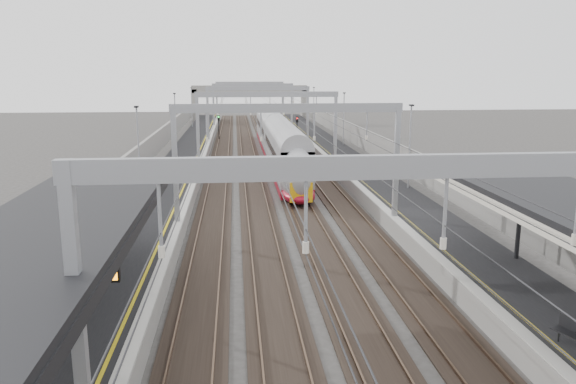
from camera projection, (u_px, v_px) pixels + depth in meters
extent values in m
cube|color=black|center=(183.00, 165.00, 54.20)|extent=(4.00, 120.00, 1.00)
cube|color=black|center=(346.00, 163.00, 55.67)|extent=(4.00, 120.00, 1.00)
cube|color=black|center=(220.00, 169.00, 54.62)|extent=(2.40, 140.00, 0.08)
cube|color=brown|center=(212.00, 169.00, 54.53)|extent=(0.07, 140.00, 0.14)
cube|color=brown|center=(227.00, 168.00, 54.66)|extent=(0.07, 140.00, 0.14)
cube|color=black|center=(251.00, 169.00, 54.89)|extent=(2.40, 140.00, 0.08)
cube|color=brown|center=(243.00, 168.00, 54.81)|extent=(0.07, 140.00, 0.14)
cube|color=brown|center=(258.00, 168.00, 54.94)|extent=(0.07, 140.00, 0.14)
cube|color=black|center=(281.00, 168.00, 55.17)|extent=(2.40, 140.00, 0.08)
cube|color=brown|center=(274.00, 168.00, 55.08)|extent=(0.07, 140.00, 0.14)
cube|color=brown|center=(288.00, 167.00, 55.22)|extent=(0.07, 140.00, 0.14)
cube|color=black|center=(311.00, 168.00, 55.44)|extent=(2.40, 140.00, 0.08)
cube|color=brown|center=(304.00, 167.00, 55.36)|extent=(0.07, 140.00, 0.14)
cube|color=brown|center=(319.00, 167.00, 55.49)|extent=(0.07, 140.00, 0.14)
cube|color=gray|center=(77.00, 316.00, 11.69)|extent=(0.28, 0.28, 6.60)
cube|color=gray|center=(378.00, 167.00, 11.64)|extent=(13.00, 0.25, 0.50)
cube|color=gray|center=(175.00, 164.00, 31.17)|extent=(0.28, 0.28, 6.60)
cube|color=gray|center=(396.00, 161.00, 32.33)|extent=(0.28, 0.28, 6.60)
cube|color=gray|center=(288.00, 108.00, 31.11)|extent=(13.00, 0.25, 0.50)
cube|color=gray|center=(198.00, 129.00, 50.64)|extent=(0.28, 0.28, 6.60)
cube|color=gray|center=(335.00, 128.00, 51.80)|extent=(0.28, 0.28, 6.60)
cube|color=gray|center=(267.00, 94.00, 50.59)|extent=(13.00, 0.25, 0.50)
cube|color=gray|center=(208.00, 113.00, 70.12)|extent=(0.28, 0.28, 6.60)
cube|color=gray|center=(308.00, 113.00, 71.28)|extent=(0.28, 0.28, 6.60)
cube|color=gray|center=(258.00, 88.00, 70.06)|extent=(13.00, 0.25, 0.50)
cube|color=gray|center=(213.00, 104.00, 89.59)|extent=(0.28, 0.28, 6.60)
cube|color=gray|center=(292.00, 104.00, 90.75)|extent=(0.28, 0.28, 6.60)
cube|color=gray|center=(253.00, 85.00, 89.54)|extent=(13.00, 0.25, 0.50)
cube|color=gray|center=(217.00, 99.00, 107.12)|extent=(0.28, 0.28, 6.60)
cube|color=gray|center=(282.00, 99.00, 108.28)|extent=(0.28, 0.28, 6.60)
cube|color=gray|center=(250.00, 83.00, 107.06)|extent=(13.00, 0.25, 0.50)
cylinder|color=#262628|center=(220.00, 110.00, 58.35)|extent=(0.03, 140.00, 0.03)
cylinder|color=#262628|center=(248.00, 109.00, 58.62)|extent=(0.03, 140.00, 0.03)
cylinder|color=#262628|center=(277.00, 109.00, 58.90)|extent=(0.03, 140.00, 0.03)
cylinder|color=#262628|center=(305.00, 109.00, 59.18)|extent=(0.03, 140.00, 0.03)
cube|color=black|center=(7.00, 265.00, 12.34)|extent=(4.40, 30.00, 0.24)
cylinder|color=black|center=(74.00, 226.00, 23.34)|extent=(0.20, 0.20, 4.00)
cube|color=black|center=(86.00, 272.00, 13.56)|extent=(1.60, 0.15, 0.55)
cube|color=orange|center=(85.00, 273.00, 13.48)|extent=(1.50, 0.02, 0.42)
cylinder|color=black|center=(520.00, 216.00, 25.12)|extent=(0.20, 0.20, 4.00)
cube|color=gray|center=(250.00, 89.00, 107.30)|extent=(22.00, 2.20, 1.40)
cube|color=gray|center=(195.00, 106.00, 106.98)|extent=(1.00, 2.20, 6.20)
cube|color=gray|center=(304.00, 105.00, 108.91)|extent=(1.00, 2.20, 6.20)
cube|color=gray|center=(149.00, 154.00, 53.68)|extent=(0.30, 120.00, 3.20)
cube|color=gray|center=(378.00, 151.00, 55.73)|extent=(0.30, 120.00, 3.20)
cube|color=maroon|center=(285.00, 170.00, 51.03)|extent=(2.49, 21.25, 0.74)
cube|color=#A0A0A5|center=(285.00, 151.00, 50.67)|extent=(2.49, 21.25, 2.77)
cube|color=black|center=(293.00, 190.00, 43.86)|extent=(1.85, 2.22, 0.46)
cube|color=maroon|center=(270.00, 142.00, 72.08)|extent=(2.49, 21.25, 0.74)
cube|color=#A0A0A5|center=(270.00, 128.00, 71.72)|extent=(2.49, 21.25, 2.77)
cube|color=black|center=(274.00, 152.00, 64.90)|extent=(1.85, 2.22, 0.46)
ellipsoid|color=#A0A0A5|center=(298.00, 176.00, 40.20)|extent=(2.49, 4.80, 3.88)
cube|color=#DA990B|center=(301.00, 193.00, 38.44)|extent=(1.57, 0.12, 1.39)
cube|color=black|center=(301.00, 172.00, 38.56)|extent=(1.48, 0.54, 0.87)
cylinder|color=black|center=(559.00, 336.00, 17.58)|extent=(0.06, 0.06, 0.39)
cylinder|color=black|center=(219.00, 129.00, 78.38)|extent=(0.12, 0.12, 3.00)
cube|color=black|center=(219.00, 118.00, 78.04)|extent=(0.32, 0.22, 0.75)
sphere|color=#0CE526|center=(218.00, 117.00, 77.89)|extent=(0.16, 0.16, 0.16)
cylinder|color=black|center=(280.00, 130.00, 77.58)|extent=(0.12, 0.12, 3.00)
cube|color=black|center=(280.00, 118.00, 77.25)|extent=(0.32, 0.22, 0.75)
sphere|color=red|center=(280.00, 117.00, 77.09)|extent=(0.16, 0.16, 0.16)
cylinder|color=black|center=(297.00, 131.00, 75.75)|extent=(0.12, 0.12, 3.00)
cube|color=black|center=(297.00, 120.00, 75.42)|extent=(0.32, 0.22, 0.75)
sphere|color=red|center=(297.00, 118.00, 75.26)|extent=(0.16, 0.16, 0.16)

